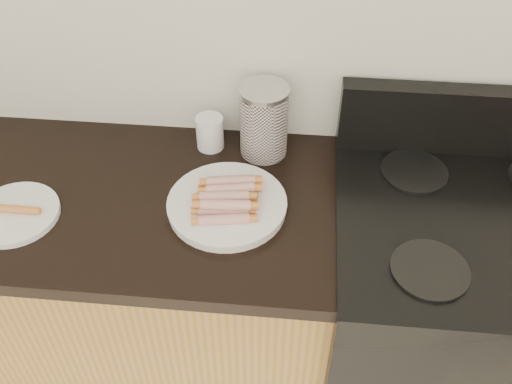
# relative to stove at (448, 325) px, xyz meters

# --- Properties ---
(wall_back) EXTENTS (4.00, 0.04, 2.60)m
(wall_back) POSITION_rel_stove_xyz_m (-0.78, 0.32, 0.84)
(wall_back) COLOR silver
(wall_back) RESTS_ON ground
(stove) EXTENTS (0.76, 0.65, 0.91)m
(stove) POSITION_rel_stove_xyz_m (0.00, 0.00, 0.00)
(stove) COLOR black
(stove) RESTS_ON floor
(stove_panel) EXTENTS (0.76, 0.06, 0.20)m
(stove_panel) POSITION_rel_stove_xyz_m (0.00, 0.28, 0.55)
(stove_panel) COLOR black
(stove_panel) RESTS_ON stove
(burner_near_left) EXTENTS (0.18, 0.18, 0.01)m
(burner_near_left) POSITION_rel_stove_xyz_m (-0.17, -0.17, 0.46)
(burner_near_left) COLOR black
(burner_near_left) RESTS_ON stove
(burner_far_left) EXTENTS (0.18, 0.18, 0.01)m
(burner_far_left) POSITION_rel_stove_xyz_m (-0.17, 0.17, 0.46)
(burner_far_left) COLOR black
(burner_far_left) RESTS_ON stove
(main_plate) EXTENTS (0.39, 0.39, 0.02)m
(main_plate) POSITION_rel_stove_xyz_m (-0.66, -0.00, 0.45)
(main_plate) COLOR white
(main_plate) RESTS_ON counter_slab
(side_plate) EXTENTS (0.23, 0.23, 0.02)m
(side_plate) POSITION_rel_stove_xyz_m (-1.19, -0.08, 0.45)
(side_plate) COLOR white
(side_plate) RESTS_ON counter_slab
(hotdog_pile) EXTENTS (0.13, 0.18, 0.05)m
(hotdog_pile) POSITION_rel_stove_xyz_m (-0.66, -0.00, 0.49)
(hotdog_pile) COLOR maroon
(hotdog_pile) RESTS_ON main_plate
(plain_sausages) EXTENTS (0.13, 0.02, 0.02)m
(plain_sausages) POSITION_rel_stove_xyz_m (-1.19, -0.08, 0.47)
(plain_sausages) COLOR #BC7340
(plain_sausages) RESTS_ON side_plate
(canister) EXTENTS (0.14, 0.14, 0.21)m
(canister) POSITION_rel_stove_xyz_m (-0.59, 0.24, 0.55)
(canister) COLOR silver
(canister) RESTS_ON counter_slab
(mug) EXTENTS (0.10, 0.10, 0.10)m
(mug) POSITION_rel_stove_xyz_m (-0.74, 0.24, 0.49)
(mug) COLOR white
(mug) RESTS_ON counter_slab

